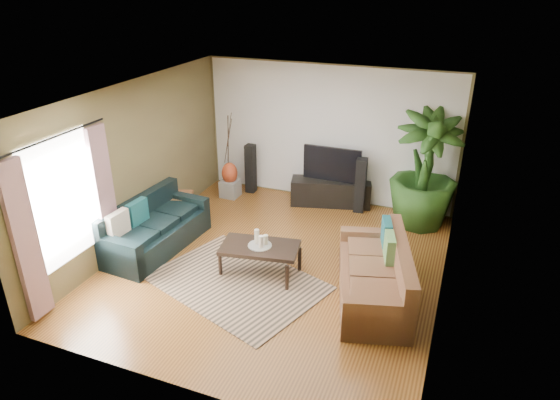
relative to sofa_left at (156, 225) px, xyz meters
The scene contains 28 objects.
floor 2.10m from the sofa_left, ahead, with size 5.50×5.50×0.00m, color brown.
ceiling 3.07m from the sofa_left, ahead, with size 5.50×5.50×0.00m, color white.
wall_back 3.72m from the sofa_left, 55.34° to the left, with size 5.00×5.00×0.00m, color brown.
wall_front 3.39m from the sofa_left, 51.13° to the right, with size 5.00×5.00×0.00m, color brown.
wall_left 1.05m from the sofa_left, 155.07° to the left, with size 5.50×5.50×0.00m, color brown.
wall_right 4.64m from the sofa_left, ahead, with size 5.50×5.50×0.00m, color brown.
backwall_panel 3.71m from the sofa_left, 55.25° to the left, with size 4.90×4.90×0.00m, color white.
window_pane 1.75m from the sofa_left, 107.31° to the right, with size 1.80×1.80×0.00m, color white.
curtain_near 2.29m from the sofa_left, 100.15° to the right, with size 0.08×0.35×2.20m, color gray.
curtain_far 1.04m from the sofa_left, 120.92° to the right, with size 0.08×0.35×2.20m, color gray.
curtain_rod 2.36m from the sofa_left, 105.41° to the right, with size 0.03×0.03×1.90m, color black.
sofa_left is the anchor object (origin of this frame).
sofa_right 3.65m from the sofa_left, ahead, with size 2.01×0.90×0.85m, color brown.
area_rug 1.80m from the sofa_left, 15.12° to the right, with size 2.45×1.74×0.01m, color tan.
coffee_table 1.92m from the sofa_left, ahead, with size 1.17×0.64×0.48m, color black.
candle_tray 1.91m from the sofa_left, ahead, with size 0.36×0.36×0.02m, color gray.
candle_tall 1.86m from the sofa_left, ahead, with size 0.07×0.07×0.23m, color beige.
candle_mid 1.96m from the sofa_left, ahead, with size 0.07×0.07×0.18m, color silver.
candle_short 1.99m from the sofa_left, ahead, with size 0.07×0.07×0.15m, color beige.
tv_stand 3.51m from the sofa_left, 50.66° to the left, with size 1.55×0.46×0.52m, color black.
television 3.53m from the sofa_left, 50.66° to the left, with size 1.14×0.06×0.67m, color black.
speaker_left 2.76m from the sofa_left, 79.75° to the left, with size 0.18×0.21×1.03m, color black.
speaker_right 3.85m from the sofa_left, 42.79° to the left, with size 0.19×0.22×1.08m, color black.
potted_plant 4.73m from the sofa_left, 32.09° to the left, with size 1.18×1.18×2.11m, color #214617.
plant_pot 4.69m from the sofa_left, 32.09° to the left, with size 0.39×0.39×0.30m, color black.
pedestal 2.35m from the sofa_left, 85.21° to the left, with size 0.35×0.35×0.35m, color gray.
vase 2.34m from the sofa_left, 85.21° to the left, with size 0.32×0.32×0.45m, color #9B371C.
side_table 1.03m from the sofa_left, 101.51° to the left, with size 0.49×0.49×0.52m, color brown.
Camera 1 is at (2.53, -6.25, 4.26)m, focal length 32.00 mm.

